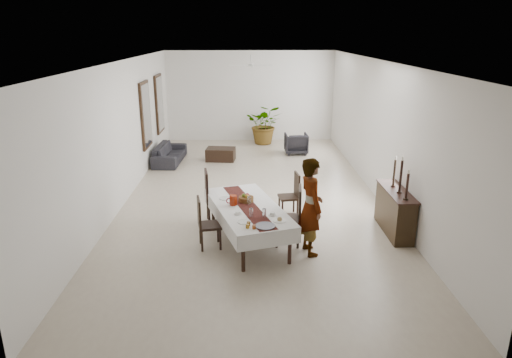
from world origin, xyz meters
name	(u,v)px	position (x,y,z in m)	size (l,w,h in m)	color
floor	(253,195)	(0.00, 0.00, 0.00)	(6.00, 12.00, 0.00)	beige
ceiling	(252,61)	(0.00, 0.00, 3.20)	(6.00, 12.00, 0.02)	white
wall_back	(250,96)	(0.00, 6.00, 1.60)	(6.00, 0.02, 3.20)	white
wall_front	(260,244)	(0.00, -6.00, 1.60)	(6.00, 0.02, 3.20)	white
wall_left	(124,131)	(-3.00, 0.00, 1.60)	(0.02, 12.00, 3.20)	white
wall_right	(379,130)	(3.00, 0.00, 1.60)	(0.02, 12.00, 3.20)	white
dining_table_top	(248,208)	(-0.13, -2.59, 0.69)	(0.95, 2.27, 0.05)	black
table_leg_fl	(243,253)	(-0.21, -3.74, 0.33)	(0.07, 0.07, 0.66)	black
table_leg_fr	(290,246)	(0.59, -3.50, 0.33)	(0.07, 0.07, 0.66)	black
table_leg_bl	(213,208)	(-0.85, -1.68, 0.33)	(0.07, 0.07, 0.66)	black
table_leg_br	(251,203)	(-0.05, -1.44, 0.33)	(0.07, 0.07, 0.66)	black
tablecloth_top	(248,206)	(-0.13, -2.59, 0.71)	(1.12, 2.44, 0.01)	white
tablecloth_drape_left	(219,217)	(-0.66, -2.75, 0.58)	(0.01, 2.44, 0.28)	white
tablecloth_drape_right	(275,210)	(0.40, -2.43, 0.58)	(0.01, 2.44, 0.28)	silver
tablecloth_drape_near	(270,240)	(0.23, -3.75, 0.58)	(1.12, 0.01, 0.28)	silver
tablecloth_drape_far	(230,192)	(-0.49, -1.43, 0.58)	(1.12, 0.01, 0.28)	silver
table_runner	(248,206)	(-0.13, -2.59, 0.72)	(0.33, 2.36, 0.00)	#591F19
red_pitcher	(233,200)	(-0.40, -2.52, 0.81)	(0.14, 0.14, 0.19)	#9C240B
pitcher_handle	(229,201)	(-0.47, -2.55, 0.81)	(0.11, 0.11, 0.02)	maroon
wine_glass_near	(264,213)	(0.16, -3.14, 0.80)	(0.07, 0.07, 0.16)	white
wine_glass_mid	(251,213)	(-0.07, -3.11, 0.80)	(0.07, 0.07, 0.16)	white
wine_glass_far	(249,201)	(-0.10, -2.53, 0.80)	(0.07, 0.07, 0.16)	white
teacup_right	(272,214)	(0.31, -3.05, 0.75)	(0.09, 0.09, 0.06)	white
saucer_right	(272,215)	(0.31, -3.05, 0.72)	(0.14, 0.14, 0.01)	white
teacup_left	(238,213)	(-0.30, -2.99, 0.75)	(0.09, 0.09, 0.06)	white
saucer_left	(238,214)	(-0.30, -2.99, 0.72)	(0.14, 0.14, 0.01)	white
plate_near_right	(280,221)	(0.42, -3.31, 0.73)	(0.23, 0.23, 0.01)	white
bread_near_right	(280,219)	(0.42, -3.31, 0.75)	(0.09, 0.09, 0.09)	tan
plate_near_left	(244,222)	(-0.19, -3.35, 0.73)	(0.23, 0.23, 0.01)	silver
plate_far_left	(225,198)	(-0.57, -2.18, 0.73)	(0.23, 0.23, 0.01)	white
serving_tray	(265,226)	(0.16, -3.54, 0.73)	(0.34, 0.34, 0.02)	#39393E
jam_jar_a	(254,227)	(-0.03, -3.63, 0.75)	(0.06, 0.06, 0.07)	#8E3E14
jam_jar_b	(248,226)	(-0.13, -3.60, 0.75)	(0.06, 0.06, 0.07)	#996616
jam_jar_c	(249,224)	(-0.12, -3.50, 0.75)	(0.06, 0.06, 0.07)	brown
fruit_basket	(246,199)	(-0.15, -2.35, 0.77)	(0.28, 0.28, 0.09)	brown
fruit_red	(247,195)	(-0.13, -2.32, 0.84)	(0.09, 0.09, 0.09)	maroon
fruit_green	(244,195)	(-0.20, -2.33, 0.84)	(0.08, 0.08, 0.08)	#587824
fruit_yellow	(247,196)	(-0.14, -2.40, 0.84)	(0.08, 0.08, 0.08)	#C18922
chair_right_near_seat	(288,219)	(0.62, -2.70, 0.50)	(0.48, 0.48, 0.05)	black
chair_right_near_leg_fl	(298,237)	(0.79, -2.91, 0.23)	(0.05, 0.05, 0.47)	black
chair_right_near_leg_fr	(298,228)	(0.83, -2.52, 0.23)	(0.05, 0.05, 0.47)	black
chair_right_near_leg_bl	(277,236)	(0.41, -2.87, 0.23)	(0.05, 0.05, 0.47)	black
chair_right_near_leg_br	(277,227)	(0.44, -2.49, 0.23)	(0.05, 0.05, 0.47)	black
chair_right_near_back	(300,203)	(0.83, -2.72, 0.82)	(0.48, 0.04, 0.60)	black
chair_right_far_seat	(288,197)	(0.76, -1.32, 0.42)	(0.40, 0.40, 0.05)	black
chair_right_far_leg_fl	(297,209)	(0.94, -1.46, 0.20)	(0.04, 0.04, 0.40)	black
chair_right_far_leg_fr	(294,204)	(0.90, -1.13, 0.20)	(0.04, 0.04, 0.40)	black
chair_right_far_leg_bl	(282,210)	(0.62, -1.51, 0.20)	(0.04, 0.04, 0.40)	black
chair_right_far_leg_br	(279,205)	(0.57, -1.18, 0.20)	(0.04, 0.04, 0.40)	black
chair_right_far_back	(297,185)	(0.94, -1.30, 0.70)	(0.40, 0.04, 0.51)	black
chair_left_near_seat	(210,225)	(-0.83, -2.81, 0.43)	(0.41, 0.41, 0.05)	black
chair_left_near_leg_fl	(200,234)	(-1.02, -2.68, 0.20)	(0.04, 0.04, 0.40)	black
chair_left_near_leg_fr	(202,241)	(-0.96, -3.01, 0.20)	(0.04, 0.04, 0.40)	black
chair_left_near_leg_bl	(218,232)	(-0.69, -2.61, 0.20)	(0.04, 0.04, 0.40)	black
chair_left_near_leg_br	(220,240)	(-0.63, -2.94, 0.20)	(0.04, 0.04, 0.40)	black
chair_left_near_back	(199,212)	(-1.01, -2.85, 0.71)	(0.41, 0.04, 0.52)	black
chair_left_far_seat	(218,200)	(-0.75, -1.65, 0.50)	(0.48, 0.48, 0.05)	black
chair_left_far_leg_fl	(208,209)	(-0.97, -1.49, 0.24)	(0.05, 0.05, 0.47)	black
chair_left_far_leg_fr	(209,216)	(-0.91, -1.87, 0.24)	(0.05, 0.05, 0.47)	black
chair_left_far_leg_bl	(226,207)	(-0.59, -1.43, 0.24)	(0.05, 0.05, 0.47)	black
chair_left_far_leg_br	(228,214)	(-0.53, -1.81, 0.24)	(0.05, 0.05, 0.47)	black
chair_left_far_back	(206,185)	(-0.97, -1.68, 0.83)	(0.48, 0.04, 0.61)	black
woman	(311,207)	(0.98, -3.07, 0.89)	(0.65, 0.42, 1.78)	#999BA1
sideboard_body	(395,212)	(2.78, -2.22, 0.43)	(0.38, 1.42, 0.85)	black
sideboard_top	(397,191)	(2.78, -2.22, 0.87)	(0.42, 1.48, 0.03)	black
candlestick_near_base	(406,199)	(2.78, -2.74, 0.89)	(0.09, 0.09, 0.03)	black
candlestick_near_shaft	(407,186)	(2.78, -2.74, 1.14)	(0.05, 0.05, 0.47)	black
candlestick_near_candle	(409,172)	(2.78, -2.74, 1.42)	(0.03, 0.03, 0.08)	white
candlestick_mid_base	(399,192)	(2.78, -2.36, 0.89)	(0.09, 0.09, 0.03)	black
candlestick_mid_shaft	(401,176)	(2.78, -2.36, 1.22)	(0.05, 0.05, 0.61)	black
candlestick_mid_candle	(403,159)	(2.78, -2.36, 1.56)	(0.03, 0.03, 0.08)	white
candlestick_far_base	(393,186)	(2.78, -1.99, 0.89)	(0.09, 0.09, 0.03)	black
candlestick_far_shaft	(394,173)	(2.78, -1.99, 1.17)	(0.05, 0.05, 0.52)	black
candlestick_far_candle	(396,158)	(2.78, -1.99, 1.47)	(0.03, 0.03, 0.08)	beige
sofa	(170,153)	(-2.50, 3.03, 0.27)	(1.86, 0.73, 0.54)	#27252A
armchair	(296,144)	(1.48, 3.98, 0.33)	(0.71, 0.74, 0.67)	#252227
coffee_table	(221,154)	(-0.95, 3.19, 0.19)	(0.87, 0.58, 0.39)	black
potted_plant	(265,124)	(0.51, 5.40, 0.70)	(1.26, 1.09, 1.40)	#305622
mirror_frame_near	(146,115)	(-2.96, 2.20, 1.60)	(0.06, 1.05, 1.85)	black
mirror_glass_near	(147,115)	(-2.92, 2.20, 1.60)	(0.01, 0.90, 1.70)	white
mirror_frame_far	(159,104)	(-2.96, 4.30, 1.60)	(0.06, 1.05, 1.85)	black
mirror_glass_far	(160,104)	(-2.92, 4.30, 1.60)	(0.01, 0.90, 1.70)	silver
fan_rod	(251,58)	(0.00, 3.00, 3.10)	(0.04, 0.04, 0.20)	silver
fan_hub	(251,65)	(0.00, 3.00, 2.90)	(0.16, 0.16, 0.08)	white
fan_blade_n	(251,64)	(0.00, 3.35, 2.90)	(0.10, 0.55, 0.01)	white
fan_blade_s	(251,66)	(0.00, 2.65, 2.90)	(0.10, 0.55, 0.01)	silver
fan_blade_e	(263,65)	(0.35, 3.00, 2.90)	(0.55, 0.10, 0.01)	silver
fan_blade_w	(239,65)	(-0.35, 3.00, 2.90)	(0.55, 0.10, 0.01)	white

